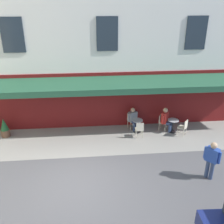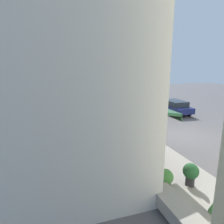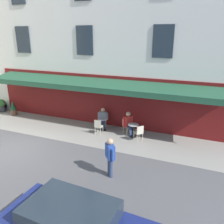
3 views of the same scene
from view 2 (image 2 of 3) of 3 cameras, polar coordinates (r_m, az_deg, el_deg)
The scene contains 18 objects.
ground_plane at distance 14.66m, azimuth 18.38°, elevation -6.32°, with size 70.00×70.00×0.00m, color #565456.
sidewalk_cafe_terrace at distance 15.87m, azimuth 1.30°, elevation -4.17°, with size 20.50×3.20×0.01m, color gray.
cafe_building_facade at distance 15.37m, azimuth -23.49°, elevation 22.50°, with size 20.00×10.70×15.00m.
back_alley_steps at distance 7.35m, azimuth 19.71°, elevation -24.90°, with size 2.40×1.75×0.60m.
cafe_table_near_entrance at distance 15.53m, azimuth -0.79°, elevation -2.68°, with size 0.60×0.60×0.75m.
cafe_chair_cream_corner_left at distance 15.71m, azimuth 1.42°, elevation -2.29°, with size 0.40×0.40×0.91m.
cafe_chair_cream_near_door at distance 15.13m, azimuth -2.63°, elevation -2.89°, with size 0.52×0.52×0.91m.
cafe_table_mid_terrace at distance 17.41m, azimuth -2.14°, elevation -0.97°, with size 0.60×0.60×0.75m.
cafe_chair_cream_corner_right at distance 17.94m, azimuth -1.22°, elevation -0.36°, with size 0.57×0.57×0.91m.
cafe_chair_cream_facing_street at distance 16.81m, azimuth -2.80°, elevation -1.28°, with size 0.55×0.55×0.91m.
seated_patron_in_red at distance 16.97m, azimuth -2.57°, elevation -0.54°, with size 0.69×0.66×1.36m.
seated_companion_in_grey at distance 15.22m, azimuth -2.00°, elevation -2.23°, with size 0.60×0.61×1.28m.
walking_pedestrian_in_blue at distance 18.98m, azimuth 9.42°, elevation 1.55°, with size 0.53×0.55×1.69m.
potted_plant_by_steps at distance 8.84m, azimuth 21.42°, elevation -15.73°, with size 0.62×0.62×0.94m.
potted_plant_mid_terrace at distance 7.38m, azimuth 27.12°, elevation -23.64°, with size 0.36×0.36×0.89m.
potted_plant_entrance_right at distance 8.12m, azimuth 14.92°, elevation -18.06°, with size 0.57×0.57×0.95m.
potted_plant_under_sign at distance 9.25m, azimuth 11.56°, elevation -14.05°, with size 0.46×0.46×1.04m.
parked_car_navy at distance 21.16m, azimuth 17.21°, elevation 1.56°, with size 4.38×1.99×1.33m.
Camera 2 is at (11.07, -8.40, 4.66)m, focal length 32.22 mm.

